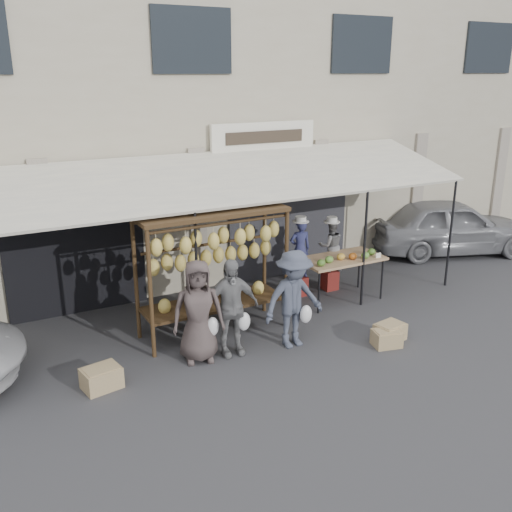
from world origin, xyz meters
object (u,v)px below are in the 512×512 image
at_px(vendor_left, 300,249).
at_px(crate_near_b, 390,332).
at_px(produce_table, 342,260).
at_px(customer_left, 198,311).
at_px(customer_mid, 230,308).
at_px(crate_near_a, 387,338).
at_px(sedan, 450,226).
at_px(vendor_right, 331,246).
at_px(banana_rack, 213,249).
at_px(crate_far, 101,378).
at_px(customer_right, 294,299).

height_order(vendor_left, crate_near_b, vendor_left).
bearing_deg(produce_table, customer_left, -164.73).
relative_size(customer_mid, crate_near_a, 3.60).
bearing_deg(vendor_left, crate_near_a, 103.64).
bearing_deg(customer_mid, sedan, 23.31).
bearing_deg(sedan, vendor_left, 117.36).
xyz_separation_m(vendor_right, crate_near_a, (-0.68, -2.65, -0.83)).
xyz_separation_m(vendor_right, customer_left, (-3.67, -1.58, -0.13)).
height_order(customer_mid, crate_near_a, customer_mid).
height_order(banana_rack, crate_far, banana_rack).
bearing_deg(vendor_right, vendor_left, 16.23).
height_order(vendor_right, customer_right, customer_right).
relative_size(vendor_right, customer_left, 0.65).
bearing_deg(crate_near_b, customer_left, 163.98).
bearing_deg(crate_far, vendor_left, 20.99).
distance_m(customer_left, sedan, 8.18).
distance_m(banana_rack, customer_left, 1.23).
bearing_deg(customer_mid, vendor_right, 33.39).
bearing_deg(customer_left, banana_rack, 66.11).
relative_size(vendor_right, crate_far, 2.04).
bearing_deg(crate_near_a, customer_mid, 157.72).
height_order(produce_table, customer_mid, customer_mid).
bearing_deg(customer_right, banana_rack, 131.30).
bearing_deg(vendor_left, sedan, -160.28).
height_order(customer_mid, crate_near_b, customer_mid).
distance_m(vendor_left, sedan, 5.00).
relative_size(vendor_left, vendor_right, 1.11).
bearing_deg(customer_mid, crate_far, -172.27).
bearing_deg(banana_rack, produce_table, 3.76).
bearing_deg(produce_table, customer_right, -146.84).
distance_m(customer_right, crate_far, 3.28).
height_order(vendor_left, customer_right, customer_right).
height_order(produce_table, crate_far, produce_table).
relative_size(vendor_right, crate_near_b, 2.21).
distance_m(crate_near_b, sedan, 5.68).
xyz_separation_m(banana_rack, crate_far, (-2.24, -0.91, -1.41)).
bearing_deg(vendor_right, crate_near_a, 93.32).
height_order(customer_right, crate_near_a, customer_right).
bearing_deg(crate_near_b, sedan, 34.20).
distance_m(produce_table, crate_near_b, 2.03).
distance_m(crate_far, sedan, 9.79).
bearing_deg(customer_left, crate_near_b, -0.73).
relative_size(produce_table, customer_left, 1.01).
relative_size(banana_rack, sedan, 0.63).
bearing_deg(vendor_left, produce_table, 145.01).
distance_m(customer_mid, crate_near_a, 2.74).
bearing_deg(customer_left, customer_mid, 8.61).
height_order(produce_table, crate_near_b, produce_table).
height_order(customer_mid, sedan, customer_mid).
height_order(vendor_right, customer_mid, customer_mid).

